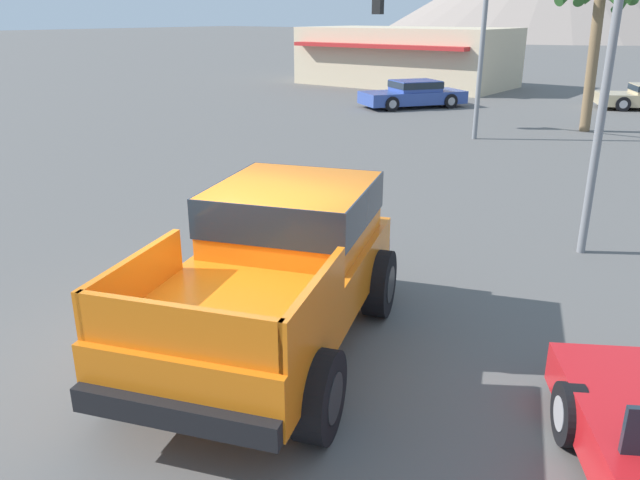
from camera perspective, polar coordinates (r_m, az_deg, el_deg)
ground_plane at (r=8.04m, az=-8.04°, el=-9.57°), size 320.00×320.00×0.00m
orange_pickup_truck at (r=7.68m, az=-3.79°, el=-1.89°), size 3.54×5.17×1.91m
parked_car_blue at (r=28.85m, az=8.54°, el=13.10°), size 4.07×4.82×1.17m
traffic_light_main at (r=22.22m, az=10.18°, el=18.92°), size 4.57×0.38×5.13m
palm_tree_short at (r=24.15m, az=24.30°, el=18.91°), size 3.01×2.79×5.58m
storefront_building at (r=37.94m, az=7.85°, el=16.28°), size 11.77×6.81×3.22m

